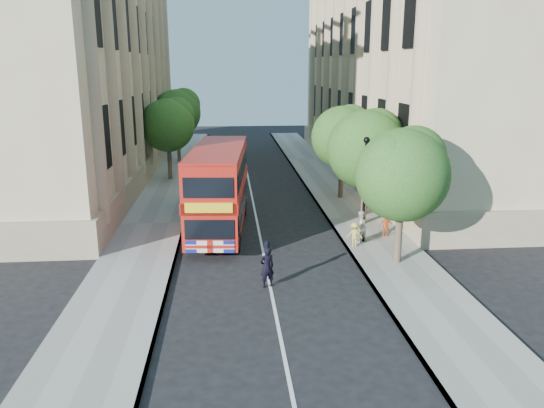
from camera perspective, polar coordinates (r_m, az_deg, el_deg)
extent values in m
plane|color=black|center=(20.43, 0.03, -9.99)|extent=(120.00, 120.00, 0.00)
cube|color=gray|center=(30.62, 9.20, -1.60)|extent=(3.50, 80.00, 0.12)
cube|color=gray|center=(30.02, -12.64, -2.10)|extent=(3.50, 80.00, 0.12)
cube|color=tan|center=(45.21, 15.56, 14.71)|extent=(12.00, 38.00, 18.00)
cube|color=tan|center=(44.24, -21.58, 14.25)|extent=(12.00, 38.00, 18.00)
cylinder|color=#473828|center=(23.81, 13.46, -3.09)|extent=(0.32, 0.32, 2.86)
sphere|color=#194D1C|center=(23.18, 13.84, 3.05)|extent=(4.00, 4.00, 4.00)
sphere|color=#194D1C|center=(23.63, 15.01, 4.79)|extent=(2.80, 2.80, 2.80)
sphere|color=#194D1C|center=(22.65, 12.95, 4.18)|extent=(2.60, 2.60, 2.60)
cylinder|color=#473828|center=(29.33, 9.87, 0.56)|extent=(0.32, 0.32, 2.99)
sphere|color=#194D1C|center=(28.80, 10.11, 5.81)|extent=(4.20, 4.20, 4.20)
sphere|color=#194D1C|center=(29.25, 11.11, 7.24)|extent=(2.94, 2.94, 2.94)
sphere|color=#194D1C|center=(28.32, 9.32, 6.81)|extent=(2.73, 2.73, 2.73)
cylinder|color=#473828|center=(35.03, 7.42, 2.86)|extent=(0.32, 0.32, 2.90)
sphere|color=#194D1C|center=(34.60, 7.57, 7.14)|extent=(4.00, 4.00, 4.00)
sphere|color=#194D1C|center=(35.04, 8.43, 8.29)|extent=(2.80, 2.80, 2.80)
sphere|color=#194D1C|center=(34.14, 6.88, 7.96)|extent=(2.60, 2.60, 2.60)
cylinder|color=#473828|center=(41.35, -10.95, 4.57)|extent=(0.32, 0.32, 2.99)
sphere|color=#194D1C|center=(40.98, -11.13, 8.31)|extent=(4.00, 4.00, 4.00)
sphere|color=#194D1C|center=(41.25, -10.28, 9.34)|extent=(2.80, 2.80, 2.80)
sphere|color=#194D1C|center=(40.68, -11.92, 9.00)|extent=(2.60, 2.60, 2.60)
cylinder|color=#473828|center=(49.20, -10.02, 6.28)|extent=(0.32, 0.32, 3.17)
sphere|color=#194D1C|center=(48.88, -10.17, 9.62)|extent=(4.20, 4.20, 4.20)
sphere|color=#194D1C|center=(49.17, -9.46, 10.52)|extent=(2.94, 2.94, 2.94)
sphere|color=#194D1C|center=(48.59, -10.82, 10.25)|extent=(2.73, 2.73, 2.73)
cylinder|color=black|center=(26.65, 9.71, -3.39)|extent=(0.30, 0.30, 0.50)
cylinder|color=black|center=(26.05, 9.92, 1.33)|extent=(0.14, 0.14, 5.00)
sphere|color=black|center=(25.60, 10.16, 6.78)|extent=(0.32, 0.32, 0.32)
cube|color=#A7140B|center=(27.80, -5.73, 1.87)|extent=(3.24, 9.62, 3.93)
cube|color=black|center=(28.00, -5.68, 0.13)|extent=(3.25, 9.03, 0.90)
cube|color=black|center=(27.60, -5.78, 3.93)|extent=(3.25, 9.03, 0.90)
cube|color=yellow|center=(23.21, -6.82, -0.40)|extent=(2.09, 0.25, 0.45)
cylinder|color=black|center=(25.26, -8.87, -4.05)|extent=(0.36, 1.01, 0.99)
cylinder|color=black|center=(25.03, -3.76, -4.09)|extent=(0.36, 1.01, 0.99)
cylinder|color=black|center=(31.40, -7.15, -0.29)|extent=(0.36, 1.01, 0.99)
cylinder|color=black|center=(31.21, -3.05, -0.29)|extent=(0.36, 1.01, 0.99)
cube|color=black|center=(31.16, -6.25, 1.47)|extent=(2.37, 2.17, 2.30)
cube|color=black|center=(30.20, -6.47, 1.58)|extent=(1.97, 0.29, 0.77)
cube|color=black|center=(33.44, -5.77, 2.77)|extent=(2.52, 3.70, 2.73)
cube|color=black|center=(33.10, -5.84, 0.32)|extent=(2.47, 5.42, 0.27)
cylinder|color=black|center=(31.44, -8.00, -0.42)|extent=(0.32, 0.89, 0.88)
cylinder|color=black|center=(31.20, -4.42, -0.43)|extent=(0.32, 0.89, 0.88)
cylinder|color=black|center=(34.90, -7.13, 1.12)|extent=(0.32, 0.89, 0.88)
cylinder|color=black|center=(34.69, -3.90, 1.11)|extent=(0.32, 0.89, 0.88)
imported|color=black|center=(21.01, -0.55, -6.80)|extent=(0.70, 0.57, 1.67)
imported|color=beige|center=(26.28, 9.46, -2.41)|extent=(0.95, 0.88, 1.57)
imported|color=orange|center=(27.45, 12.17, -2.30)|extent=(0.70, 0.41, 1.12)
imported|color=gold|center=(25.67, 8.87, -3.26)|extent=(0.82, 0.55, 1.18)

